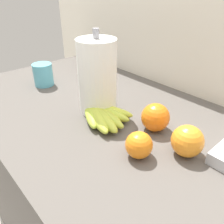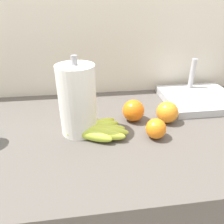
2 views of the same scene
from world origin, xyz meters
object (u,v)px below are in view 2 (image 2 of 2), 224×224
orange_center (133,111)px  orange_front (155,129)px  banana_bunch (94,131)px  sink_basin (199,98)px  orange_back_right (167,112)px  paper_towel_roll (78,100)px

orange_center → orange_front: bearing=-69.3°
banana_bunch → orange_center: size_ratio=2.66×
sink_basin → orange_back_right: bearing=-144.1°
paper_towel_roll → sink_basin: size_ratio=0.84×
paper_towel_roll → sink_basin: bearing=18.0°
banana_bunch → orange_front: 0.21m
banana_bunch → sink_basin: bearing=23.1°
paper_towel_roll → orange_center: bearing=13.7°
banana_bunch → orange_center: bearing=28.5°
orange_center → orange_back_right: size_ratio=1.02×
banana_bunch → orange_center: 0.18m
orange_back_right → paper_towel_roll: paper_towel_roll is taller
orange_center → orange_front: orange_center is taller
orange_back_right → banana_bunch: bearing=-168.6°
orange_center → sink_basin: bearing=20.4°
orange_center → orange_back_right: orange_center is taller
orange_back_right → orange_front: bearing=-128.8°
orange_front → orange_back_right: size_ratio=0.85×
banana_bunch → orange_back_right: 0.29m
banana_bunch → orange_front: (0.20, -0.04, 0.02)m
orange_center → paper_towel_roll: paper_towel_roll is taller
orange_back_right → sink_basin: 0.26m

